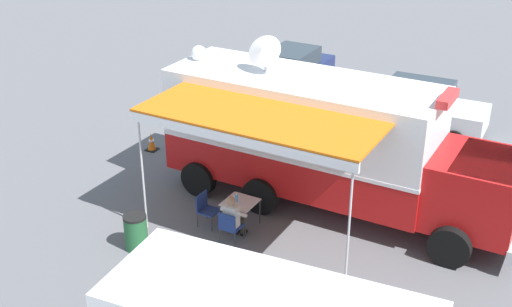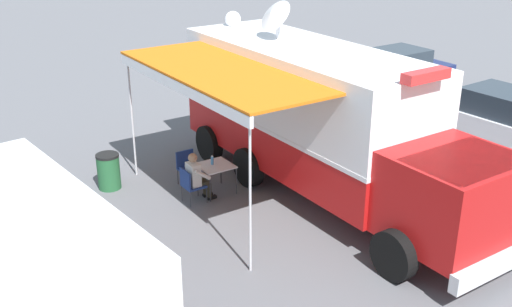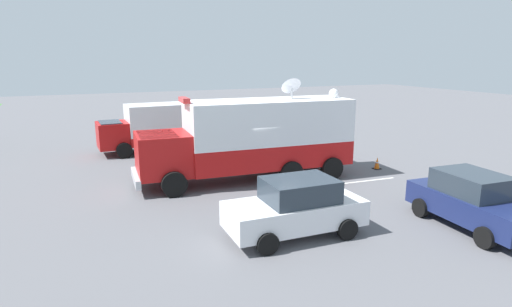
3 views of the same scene
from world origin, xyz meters
name	(u,v)px [view 2 (image 2 of 3)]	position (x,y,z in m)	size (l,w,h in m)	color
ground_plane	(300,181)	(0.00, 0.00, 0.00)	(100.00, 100.00, 0.00)	#5B5B60
lot_stripe	(296,133)	(-2.21, -2.73, 0.00)	(0.12, 4.80, 0.01)	silver
command_truck	(321,118)	(0.08, 0.74, 1.94)	(5.22, 9.63, 4.53)	#B71414
folding_table	(215,167)	(2.10, -0.78, 0.67)	(0.85, 0.85, 0.73)	silver
water_bottle	(212,160)	(2.13, -0.87, 0.83)	(0.07, 0.07, 0.22)	#4C99D8
folding_chair_at_table	(190,183)	(2.90, -0.68, 0.51)	(0.51, 0.51, 0.87)	navy
folding_chair_beside_table	(187,165)	(2.38, -1.63, 0.51)	(0.51, 0.51, 0.87)	navy
seated_responder	(197,176)	(2.71, -0.66, 0.65)	(0.68, 0.58, 1.25)	silver
trash_bin	(109,171)	(4.07, -2.61, 0.46)	(0.57, 0.57, 0.91)	#235B33
traffic_cone	(210,112)	(-0.82, -5.45, 0.28)	(0.36, 0.36, 0.58)	black
support_truck	(43,301)	(7.60, 3.03, 1.39)	(2.52, 6.87, 2.70)	white
car_behind_truck	(506,122)	(-6.03, 1.98, 0.88)	(2.10, 4.24, 1.76)	silver
car_far_corner	(397,73)	(-7.77, -3.46, 0.88)	(4.31, 2.23, 1.76)	navy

